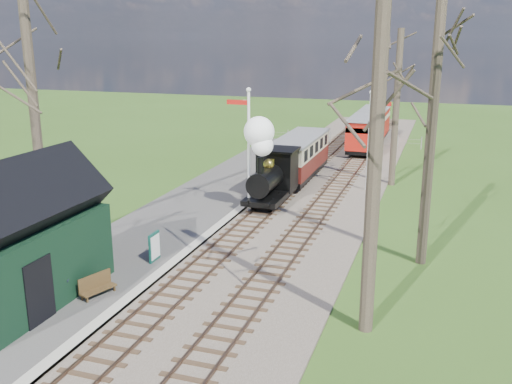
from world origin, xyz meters
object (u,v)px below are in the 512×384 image
at_px(station_shed, 17,241).
at_px(red_carriage_b, 374,123).
at_px(bench, 96,285).
at_px(red_carriage_a, 364,134).
at_px(sign_board, 154,247).
at_px(coach, 299,155).
at_px(semaphore_far, 371,133).
at_px(locomotive, 270,167).
at_px(person, 64,283).
at_px(semaphore_near, 247,142).

height_order(station_shed, red_carriage_b, station_shed).
bearing_deg(bench, red_carriage_a, 79.93).
distance_m(red_carriage_b, sign_board, 30.11).
bearing_deg(coach, semaphore_far, -16.99).
bearing_deg(bench, station_shed, -150.22).
height_order(coach, red_carriage_b, coach).
xyz_separation_m(semaphore_far, locomotive, (-4.39, -4.73, -1.19)).
relative_size(bench, person, 0.96).
relative_size(red_carriage_a, sign_board, 4.74).
distance_m(semaphore_near, red_carriage_a, 17.19).
xyz_separation_m(locomotive, bench, (-2.29, -12.13, -1.62)).
xyz_separation_m(red_carriage_a, red_carriage_b, (0.00, 5.50, 0.00)).
distance_m(semaphore_far, red_carriage_b, 16.43).
xyz_separation_m(station_shed, person, (1.38, 0.28, -1.37)).
distance_m(bench, person, 1.12).
relative_size(semaphore_near, locomotive, 1.32).
distance_m(semaphore_far, sign_board, 15.14).
xyz_separation_m(semaphore_far, red_carriage_b, (-1.77, 16.23, -1.80)).
bearing_deg(locomotive, red_carriage_a, 80.41).
xyz_separation_m(semaphore_near, red_carriage_b, (3.37, 22.23, -2.07)).
distance_m(semaphore_near, bench, 11.39).
bearing_deg(red_carriage_a, person, -100.99).
distance_m(coach, sign_board, 15.01).
bearing_deg(semaphore_far, semaphore_near, -130.60).
height_order(station_shed, semaphore_far, semaphore_far).
relative_size(station_shed, semaphore_near, 1.01).
xyz_separation_m(semaphore_far, person, (-7.30, -17.72, -2.46)).
bearing_deg(station_shed, coach, 77.47).
bearing_deg(coach, locomotive, -90.11).
distance_m(coach, red_carriage_b, 15.12).
height_order(locomotive, red_carriage_b, locomotive).
distance_m(semaphore_far, red_carriage_a, 11.02).
bearing_deg(coach, sign_board, -97.34).
distance_m(station_shed, person, 1.96).
distance_m(semaphore_near, person, 12.22).
relative_size(red_carriage_b, person, 3.82).
xyz_separation_m(coach, person, (-2.92, -19.05, -0.69)).
height_order(station_shed, person, station_shed).
relative_size(station_shed, coach, 0.84).
bearing_deg(person, coach, -11.85).
distance_m(station_shed, red_carriage_b, 34.93).
bearing_deg(coach, person, -98.72).
bearing_deg(station_shed, bench, 29.78).
bearing_deg(red_carriage_b, sign_board, -98.63).
xyz_separation_m(station_shed, sign_board, (2.38, 4.47, -1.51)).
height_order(sign_board, person, person).
bearing_deg(sign_board, station_shed, -118.02).
relative_size(semaphore_near, person, 4.48).
bearing_deg(coach, semaphore_near, -95.98).
relative_size(red_carriage_a, red_carriage_b, 1.00).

